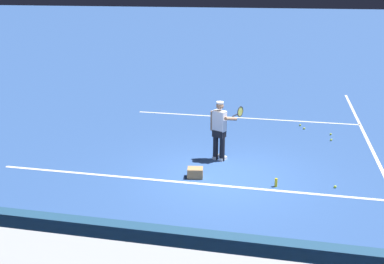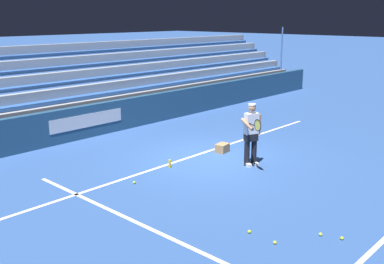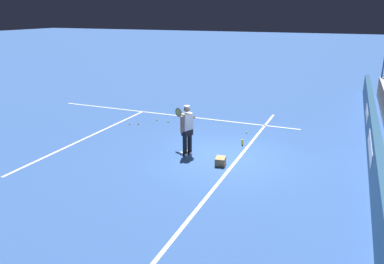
{
  "view_description": "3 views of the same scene",
  "coord_description": "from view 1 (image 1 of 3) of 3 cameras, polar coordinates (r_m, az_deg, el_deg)",
  "views": [
    {
      "loc": [
        1.36,
        -10.63,
        4.84
      ],
      "look_at": [
        -1.2,
        1.61,
        0.64
      ],
      "focal_mm": 42.0,
      "sensor_mm": 36.0,
      "label": 1
    },
    {
      "loc": [
        9.36,
        7.99,
        3.98
      ],
      "look_at": [
        0.3,
        -0.4,
        0.78
      ],
      "focal_mm": 42.0,
      "sensor_mm": 36.0,
      "label": 2
    },
    {
      "loc": [
        -11.2,
        -3.56,
        4.64
      ],
      "look_at": [
        -0.74,
        0.85,
        0.98
      ],
      "focal_mm": 35.0,
      "sensor_mm": 36.0,
      "label": 3
    }
  ],
  "objects": [
    {
      "name": "court_sideline_white",
      "position": [
        15.65,
        21.3,
        -0.77
      ],
      "size": [
        0.1,
        12.0,
        0.01
      ],
      "primitive_type": "cube",
      "color": "white",
      "rests_on": "ground"
    },
    {
      "name": "ground_plane",
      "position": [
        11.76,
        4.13,
        -5.81
      ],
      "size": [
        160.0,
        160.0,
        0.0
      ],
      "primitive_type": "plane",
      "color": "#2D5193"
    },
    {
      "name": "court_service_line_white",
      "position": [
        16.9,
        6.7,
        1.78
      ],
      "size": [
        8.22,
        0.1,
        0.01
      ],
      "primitive_type": "cube",
      "color": "white",
      "rests_on": "ground"
    },
    {
      "name": "tennis_ball_midcourt",
      "position": [
        16.3,
        13.57,
        0.87
      ],
      "size": [
        0.07,
        0.07,
        0.07
      ],
      "primitive_type": "sphere",
      "color": "#CCE533",
      "rests_on": "ground"
    },
    {
      "name": "tennis_ball_near_player",
      "position": [
        15.6,
        17.2,
        -0.26
      ],
      "size": [
        0.07,
        0.07,
        0.07
      ],
      "primitive_type": "sphere",
      "color": "#CCE533",
      "rests_on": "ground"
    },
    {
      "name": "water_bottle",
      "position": [
        11.39,
        10.62,
        -6.34
      ],
      "size": [
        0.07,
        0.07,
        0.22
      ],
      "primitive_type": "cylinder",
      "color": "yellow",
      "rests_on": "ground"
    },
    {
      "name": "ball_box_cardboard",
      "position": [
        11.7,
        0.41,
        -5.2
      ],
      "size": [
        0.44,
        0.36,
        0.26
      ],
      "primitive_type": "cube",
      "rotation": [
        0.0,
        0.0,
        0.16
      ],
      "color": "#A87F51",
      "rests_on": "ground"
    },
    {
      "name": "back_wall_sponsor_board",
      "position": [
        7.56,
        -0.64,
        -16.05
      ],
      "size": [
        26.32,
        0.25,
        1.1
      ],
      "color": "navy",
      "rests_on": "ground"
    },
    {
      "name": "tennis_ball_toward_net",
      "position": [
        11.71,
        17.73,
        -6.63
      ],
      "size": [
        0.07,
        0.07,
        0.07
      ],
      "primitive_type": "sphere",
      "color": "#CCE533",
      "rests_on": "ground"
    },
    {
      "name": "court_baseline_white",
      "position": [
        11.31,
        3.78,
        -6.82
      ],
      "size": [
        12.0,
        0.1,
        0.01
      ],
      "primitive_type": "cube",
      "color": "white",
      "rests_on": "ground"
    },
    {
      "name": "tennis_ball_by_box",
      "position": [
        15.05,
        17.25,
        -0.95
      ],
      "size": [
        0.07,
        0.07,
        0.07
      ],
      "primitive_type": "sphere",
      "color": "#CCE533",
      "rests_on": "ground"
    },
    {
      "name": "tennis_ball_on_baseline",
      "position": [
        15.97,
        14.05,
        0.45
      ],
      "size": [
        0.07,
        0.07,
        0.07
      ],
      "primitive_type": "sphere",
      "color": "#CCE533",
      "rests_on": "ground"
    },
    {
      "name": "tennis_player",
      "position": [
        12.6,
        3.57,
        0.25
      ],
      "size": [
        0.86,
        0.91,
        1.71
      ],
      "color": "black",
      "rests_on": "ground"
    }
  ]
}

